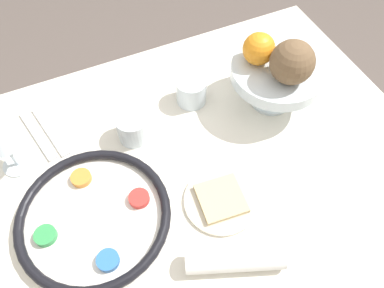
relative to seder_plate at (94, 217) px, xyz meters
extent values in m
plane|color=#564C47|center=(0.16, 0.02, -0.76)|extent=(8.00, 8.00, 0.00)
cube|color=silver|center=(0.16, 0.02, -0.39)|extent=(1.23, 0.83, 0.74)
cylinder|color=silver|center=(0.00, 0.00, -0.01)|extent=(0.31, 0.31, 0.01)
torus|color=black|center=(0.00, 0.00, 0.00)|extent=(0.31, 0.31, 0.02)
cylinder|color=red|center=(0.10, 0.00, 0.00)|extent=(0.04, 0.04, 0.01)
cylinder|color=orange|center=(0.00, 0.10, 0.00)|extent=(0.04, 0.04, 0.01)
cylinder|color=#33934C|center=(-0.10, 0.00, 0.00)|extent=(0.04, 0.04, 0.01)
cylinder|color=#2D6BB7|center=(0.00, -0.10, 0.00)|extent=(0.04, 0.04, 0.01)
cylinder|color=silver|center=(-0.12, 0.20, -0.01)|extent=(0.07, 0.07, 0.00)
cylinder|color=silver|center=(-0.12, 0.20, 0.03)|extent=(0.01, 0.01, 0.08)
cylinder|color=silver|center=(0.50, 0.13, -0.01)|extent=(0.10, 0.10, 0.01)
cylinder|color=silver|center=(0.50, 0.13, 0.03)|extent=(0.03, 0.03, 0.08)
cylinder|color=silver|center=(0.50, 0.13, 0.09)|extent=(0.22, 0.22, 0.03)
sphere|color=orange|center=(0.46, 0.17, 0.14)|extent=(0.07, 0.07, 0.07)
sphere|color=brown|center=(0.49, 0.09, 0.15)|extent=(0.10, 0.10, 0.10)
cylinder|color=beige|center=(0.25, -0.07, -0.01)|extent=(0.16, 0.16, 0.01)
cube|color=#D1B784|center=(0.25, -0.07, 0.00)|extent=(0.10, 0.10, 0.01)
cylinder|color=white|center=(0.22, -0.20, 0.01)|extent=(0.19, 0.11, 0.04)
cylinder|color=silver|center=(0.31, 0.21, 0.02)|extent=(0.08, 0.08, 0.07)
cylinder|color=silver|center=(0.14, 0.17, 0.02)|extent=(0.08, 0.08, 0.07)
cube|color=silver|center=(-0.06, 0.26, -0.01)|extent=(0.06, 0.17, 0.01)
cube|color=silver|center=(-0.03, 0.26, -0.01)|extent=(0.06, 0.17, 0.01)
camera|label=1|loc=(0.06, -0.36, 0.71)|focal=35.00mm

